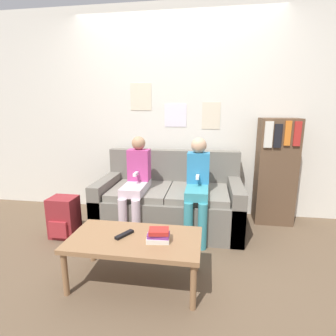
{
  "coord_description": "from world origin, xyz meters",
  "views": [
    {
      "loc": [
        0.43,
        -2.34,
        1.37
      ],
      "look_at": [
        0.0,
        0.41,
        0.73
      ],
      "focal_mm": 28.0,
      "sensor_mm": 36.0,
      "label": 1
    }
  ],
  "objects_px": {
    "coffee_table": "(135,242)",
    "person_right": "(197,183)",
    "tv_remote": "(124,235)",
    "backpack": "(64,217)",
    "couch": "(170,202)",
    "bookshelf": "(275,171)",
    "person_left": "(136,181)"
  },
  "relations": [
    {
      "from": "backpack",
      "to": "coffee_table",
      "type": "bearing_deg",
      "value": -32.96
    },
    {
      "from": "person_right",
      "to": "backpack",
      "type": "bearing_deg",
      "value": -170.13
    },
    {
      "from": "coffee_table",
      "to": "tv_remote",
      "type": "xyz_separation_m",
      "value": [
        -0.09,
        0.02,
        0.05
      ]
    },
    {
      "from": "coffee_table",
      "to": "backpack",
      "type": "height_order",
      "value": "backpack"
    },
    {
      "from": "coffee_table",
      "to": "bookshelf",
      "type": "height_order",
      "value": "bookshelf"
    },
    {
      "from": "couch",
      "to": "person_left",
      "type": "relative_size",
      "value": 1.53
    },
    {
      "from": "couch",
      "to": "tv_remote",
      "type": "relative_size",
      "value": 9.71
    },
    {
      "from": "person_right",
      "to": "bookshelf",
      "type": "bearing_deg",
      "value": 29.63
    },
    {
      "from": "coffee_table",
      "to": "tv_remote",
      "type": "height_order",
      "value": "tv_remote"
    },
    {
      "from": "couch",
      "to": "person_left",
      "type": "distance_m",
      "value": 0.5
    },
    {
      "from": "couch",
      "to": "bookshelf",
      "type": "xyz_separation_m",
      "value": [
        1.23,
        0.31,
        0.35
      ]
    },
    {
      "from": "tv_remote",
      "to": "bookshelf",
      "type": "xyz_separation_m",
      "value": [
        1.43,
        1.38,
        0.24
      ]
    },
    {
      "from": "tv_remote",
      "to": "coffee_table",
      "type": "bearing_deg",
      "value": 19.88
    },
    {
      "from": "tv_remote",
      "to": "backpack",
      "type": "height_order",
      "value": "backpack"
    },
    {
      "from": "tv_remote",
      "to": "backpack",
      "type": "xyz_separation_m",
      "value": [
        -0.89,
        0.62,
        -0.18
      ]
    },
    {
      "from": "person_right",
      "to": "bookshelf",
      "type": "distance_m",
      "value": 1.04
    },
    {
      "from": "person_left",
      "to": "tv_remote",
      "type": "distance_m",
      "value": 0.89
    },
    {
      "from": "couch",
      "to": "person_left",
      "type": "height_order",
      "value": "person_left"
    },
    {
      "from": "backpack",
      "to": "couch",
      "type": "bearing_deg",
      "value": 22.54
    },
    {
      "from": "couch",
      "to": "backpack",
      "type": "bearing_deg",
      "value": -157.46
    },
    {
      "from": "coffee_table",
      "to": "person_left",
      "type": "xyz_separation_m",
      "value": [
        -0.23,
        0.88,
        0.24
      ]
    },
    {
      "from": "bookshelf",
      "to": "couch",
      "type": "bearing_deg",
      "value": -165.96
    },
    {
      "from": "couch",
      "to": "tv_remote",
      "type": "bearing_deg",
      "value": -100.78
    },
    {
      "from": "person_right",
      "to": "tv_remote",
      "type": "distance_m",
      "value": 1.03
    },
    {
      "from": "tv_remote",
      "to": "bookshelf",
      "type": "height_order",
      "value": "bookshelf"
    },
    {
      "from": "coffee_table",
      "to": "person_right",
      "type": "bearing_deg",
      "value": 63.39
    },
    {
      "from": "person_left",
      "to": "backpack",
      "type": "relative_size",
      "value": 2.42
    },
    {
      "from": "coffee_table",
      "to": "person_right",
      "type": "xyz_separation_m",
      "value": [
        0.44,
        0.88,
        0.25
      ]
    },
    {
      "from": "coffee_table",
      "to": "tv_remote",
      "type": "distance_m",
      "value": 0.1
    },
    {
      "from": "couch",
      "to": "person_left",
      "type": "bearing_deg",
      "value": -148.77
    },
    {
      "from": "person_left",
      "to": "person_right",
      "type": "distance_m",
      "value": 0.67
    },
    {
      "from": "couch",
      "to": "bookshelf",
      "type": "relative_size",
      "value": 1.3
    }
  ]
}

